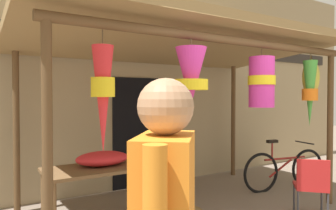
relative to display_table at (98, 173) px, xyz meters
name	(u,v)px	position (x,y,z in m)	size (l,w,h in m)	color
shop_facade	(143,71)	(1.41, 1.48, 1.45)	(12.30, 0.29, 4.28)	#9E8966
market_stall_canopy	(188,52)	(1.28, -0.17, 1.61)	(4.66, 2.62, 2.61)	brown
display_table	(98,173)	(0.00, 0.00, 0.00)	(1.32, 0.73, 0.76)	brown
flower_heap_on_table	(104,158)	(0.10, 0.06, 0.17)	(0.69, 0.49, 0.18)	red
folding_chair	(311,183)	(2.45, -1.34, -0.18)	(0.57, 0.57, 0.84)	#AD1E1E
parked_bicycle	(285,170)	(3.40, -0.20, -0.33)	(1.73, 0.50, 0.92)	black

